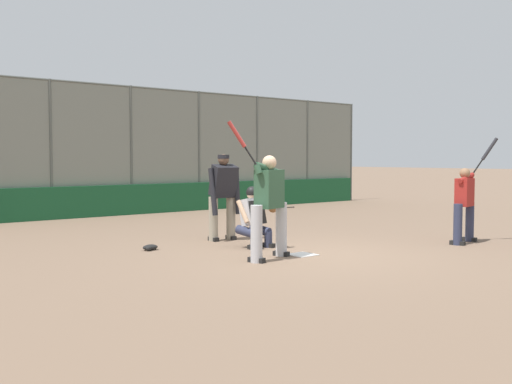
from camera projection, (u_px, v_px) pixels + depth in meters
The scene contains 10 objects.
ground_plane at pixel (302, 255), 10.30m from camera, with size 160.00×160.00×0.00m, color #7A604C.
home_plate_marker at pixel (302, 255), 10.30m from camera, with size 0.43×0.43×0.01m, color white.
backstop_fence at pixel (93, 147), 16.93m from camera, with size 21.60×0.08×3.80m.
padding_wall at pixel (95, 201), 16.94m from camera, with size 21.09×0.18×0.89m, color #19512D.
batter_at_plate at pixel (269, 203), 9.82m from camera, with size 1.16×0.54×2.27m.
catcher_behind_plate at pixel (255, 216), 11.10m from camera, with size 0.64×0.75×1.14m.
umpire_home at pixel (223, 194), 12.05m from camera, with size 0.71×0.47×1.74m.
batter_on_deck at pixel (465, 202), 11.69m from camera, with size 1.06×0.57×2.07m.
spare_bat_near_backstop at pixel (280, 208), 19.65m from camera, with size 0.89×0.16×0.07m.
fielding_glove_on_dirt at pixel (150, 247), 10.82m from camera, with size 0.29×0.22×0.10m.
Camera 1 is at (7.01, 7.48, 1.67)m, focal length 42.00 mm.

